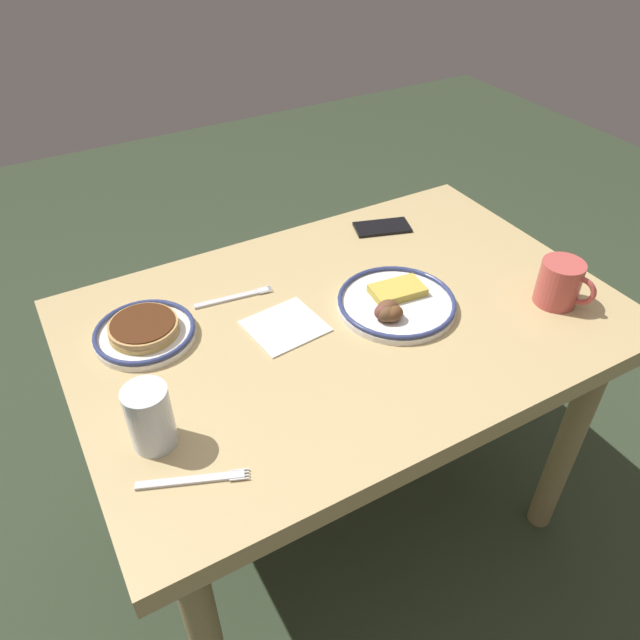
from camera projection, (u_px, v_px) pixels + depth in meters
ground_plane at (341, 512)px, 1.77m from camera, size 6.00×6.00×0.00m
dining_table at (347, 350)px, 1.37m from camera, size 1.17×0.78×0.74m
plate_near_main at (144, 331)px, 1.24m from camera, size 0.21×0.21×0.04m
plate_center_pancakes at (395, 303)px, 1.32m from camera, size 0.26×0.26×0.05m
coffee_mug at (560, 283)px, 1.31m from camera, size 0.09×0.12×0.10m
drinking_glass at (151, 420)px, 1.00m from camera, size 0.08×0.08×0.12m
cell_phone at (382, 227)px, 1.59m from camera, size 0.16×0.11×0.01m
paper_napkin at (285, 326)px, 1.28m from camera, size 0.16×0.15×0.00m
fork_near at (234, 297)px, 1.35m from camera, size 0.18×0.04×0.01m
fork_far at (193, 480)px, 0.97m from camera, size 0.17×0.08×0.01m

